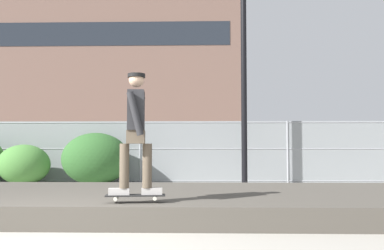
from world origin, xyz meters
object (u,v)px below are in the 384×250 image
skateboard (136,196)px  parked_car_near (37,153)px  street_lamp (243,19)px  shrub_center (24,165)px  shrub_right (96,159)px  skater (136,125)px

skateboard → parked_car_near: 11.08m
street_lamp → shrub_center: street_lamp is taller
shrub_center → skateboard: bearing=-54.5°
street_lamp → shrub_right: street_lamp is taller
skateboard → shrub_center: size_ratio=0.55×
street_lamp → shrub_center: size_ratio=5.11×
skateboard → shrub_right: (-2.12, 5.86, 0.32)m
shrub_center → shrub_right: shrub_right is taller
street_lamp → shrub_right: (-4.18, 0.26, -3.90)m
skater → skateboard: bearing=-135.0°
street_lamp → parked_car_near: street_lamp is taller
skateboard → shrub_center: 7.15m
skater → shrub_right: bearing=109.9°
shrub_center → shrub_right: size_ratio=0.77×
skateboard → parked_car_near: bearing=119.1°
shrub_right → shrub_center: bearing=-178.8°
street_lamp → parked_car_near: bearing=151.3°
parked_car_near → skater: bearing=-60.9°
skateboard → street_lamp: (2.06, 5.60, 4.22)m
parked_car_near → shrub_center: (1.23, -3.86, -0.27)m
skater → parked_car_near: (-5.38, 9.68, -0.53)m
skater → shrub_right: (-2.12, 5.86, -0.63)m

